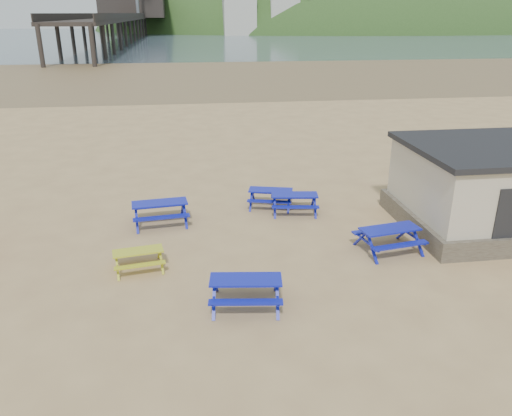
{
  "coord_description": "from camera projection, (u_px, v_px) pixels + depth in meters",
  "views": [
    {
      "loc": [
        -1.09,
        -15.03,
        7.54
      ],
      "look_at": [
        1.23,
        1.5,
        1.0
      ],
      "focal_mm": 35.0,
      "sensor_mm": 36.0,
      "label": 1
    }
  ],
  "objects": [
    {
      "name": "picnic_table_yellow",
      "position": [
        139.0,
        260.0,
        15.64
      ],
      "size": [
        1.72,
        1.48,
        0.65
      ],
      "rotation": [
        0.0,
        0.0,
        0.16
      ],
      "color": "#ABBC11",
      "rests_on": "ground"
    },
    {
      "name": "wet_sand",
      "position": [
        192.0,
        73.0,
        67.46
      ],
      "size": [
        400.0,
        400.0,
        0.0
      ],
      "primitive_type": "plane",
      "color": "olive",
      "rests_on": "ground"
    },
    {
      "name": "pier",
      "position": [
        133.0,
        19.0,
        176.76
      ],
      "size": [
        24.0,
        220.0,
        39.29
      ],
      "color": "black",
      "rests_on": "ground"
    },
    {
      "name": "amenity_block",
      "position": [
        505.0,
        186.0,
        18.46
      ],
      "size": [
        7.4,
        5.4,
        3.15
      ],
      "color": "#665B4C",
      "rests_on": "ground"
    },
    {
      "name": "sea",
      "position": [
        185.0,
        36.0,
        173.49
      ],
      "size": [
        400.0,
        400.0,
        0.0
      ],
      "primitive_type": "plane",
      "color": "#495B69",
      "rests_on": "ground"
    },
    {
      "name": "picnic_table_blue_d",
      "position": [
        246.0,
        292.0,
        13.67
      ],
      "size": [
        2.14,
        1.81,
        0.82
      ],
      "rotation": [
        0.0,
        0.0,
        -0.13
      ],
      "color": "#171EAC",
      "rests_on": "ground"
    },
    {
      "name": "ground",
      "position": [
        226.0,
        254.0,
        16.75
      ],
      "size": [
        400.0,
        400.0,
        0.0
      ],
      "primitive_type": "plane",
      "color": "tan",
      "rests_on": "ground"
    },
    {
      "name": "picnic_table_blue_c",
      "position": [
        294.0,
        203.0,
        20.1
      ],
      "size": [
        2.03,
        1.73,
        0.77
      ],
      "rotation": [
        0.0,
        0.0,
        -0.14
      ],
      "color": "#171EAC",
      "rests_on": "ground"
    },
    {
      "name": "picnic_table_blue_b",
      "position": [
        271.0,
        198.0,
        20.7
      ],
      "size": [
        2.1,
        1.85,
        0.75
      ],
      "rotation": [
        0.0,
        0.0,
        -0.26
      ],
      "color": "#171EAC",
      "rests_on": "ground"
    },
    {
      "name": "picnic_table_blue_a",
      "position": [
        160.0,
        213.0,
        19.02
      ],
      "size": [
        2.24,
        1.88,
        0.87
      ],
      "rotation": [
        0.0,
        0.0,
        0.11
      ],
      "color": "#171EAC",
      "rests_on": "ground"
    },
    {
      "name": "picnic_table_blue_f",
      "position": [
        389.0,
        239.0,
        16.82
      ],
      "size": [
        2.24,
        1.92,
        0.84
      ],
      "rotation": [
        0.0,
        0.0,
        0.17
      ],
      "color": "#171EAC",
      "rests_on": "ground"
    },
    {
      "name": "headland_town",
      "position": [
        371.0,
        51.0,
        243.8
      ],
      "size": [
        264.0,
        144.0,
        108.0
      ],
      "color": "#2D4C1E",
      "rests_on": "ground"
    }
  ]
}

